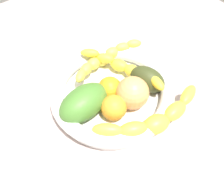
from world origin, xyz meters
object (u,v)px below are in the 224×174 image
Objects in this scene: mango_green at (83,102)px; fruit_bowl at (112,93)px; orange_front at (114,108)px; orange_mid_left at (109,88)px; avocado_dark at (147,79)px; banana_arching_top at (104,58)px; peach_blush at (133,93)px; banana_draped_left at (154,119)px; banana_draped_right at (124,68)px.

fruit_bowl is at bearing 177.34° from mango_green.
orange_front and orange_mid_left have the same top height.
orange_mid_left is (0.64, -0.30, 2.20)cm from fruit_bowl.
avocado_dark is at bearing -172.43° from orange_front.
fruit_bowl is at bearing 62.87° from banana_arching_top.
orange_front is 5.52cm from peach_blush.
mango_green is at bearing -27.09° from peach_blush.
fruit_bowl is 1.12× the size of banana_draped_left.
banana_draped_right is 3.95× the size of orange_mid_left.
banana_draped_left is 8.96cm from orange_front.
orange_front is at bearing 62.37° from orange_mid_left.
avocado_dark is (-6.68, -9.03, 0.08)cm from banana_draped_left.
fruit_bowl is 1.30× the size of banana_draped_right.
orange_front is 11.70cm from avocado_dark.
orange_front reaches higher than fruit_bowl.
peach_blush reaches higher than fruit_bowl.
orange_mid_left is at bearing -24.86° from fruit_bowl.
orange_mid_left is (-2.67, -5.10, -0.03)cm from orange_front.
peach_blush is (4.15, 7.67, 0.61)cm from banana_draped_right.
banana_draped_left is at bearing 100.12° from orange_mid_left.
peach_blush is at bearing 13.60° from avocado_dark.
fruit_bowl is at bearing -82.55° from banana_draped_left.
mango_green is at bearing -2.66° from fruit_bowl.
avocado_dark reaches higher than banana_arching_top.
avocado_dark is (-8.93, 3.56, -0.09)cm from orange_mid_left.
banana_draped_right is 12.32cm from orange_front.
fruit_bowl is 5.09× the size of orange_front.
orange_front is 5.76cm from orange_mid_left.
fruit_bowl is at bearing -21.50° from avocado_dark.
orange_front is 1.01× the size of orange_mid_left.
banana_arching_top is at bearing -117.13° from fruit_bowl.
fruit_bowl is at bearing -124.55° from orange_front.
avocado_dark is at bearing -166.40° from peach_blush.
banana_draped_right is 6.51cm from avocado_dark.
banana_arching_top is 14.00cm from peach_blush.
orange_front reaches higher than banana_draped_left.
peach_blush is at bearing -94.01° from banana_draped_left.
banana_draped_left is 21.49cm from banana_arching_top.
banana_draped_left is 3.47× the size of peach_blush.
banana_arching_top is at bearing -100.18° from peach_blush.
avocado_dark is at bearing 106.75° from banana_arching_top.
orange_front is (7.91, 13.79, 0.12)cm from banana_arching_top.
fruit_bowl is at bearing 24.89° from banana_draped_right.
peach_blush is (-5.45, -0.05, 0.90)cm from orange_front.
orange_front is at bearing 7.57° from avocado_dark.
peach_blush is at bearing 152.91° from mango_green.
banana_draped_left is 11.23cm from avocado_dark.
banana_arching_top reaches higher than fruit_bowl.
banana_draped_left is 12.79cm from orange_mid_left.
mango_green is at bearing 10.21° from banana_draped_right.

